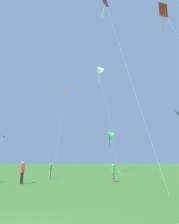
{
  "coord_description": "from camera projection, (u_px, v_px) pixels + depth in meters",
  "views": [
    {
      "loc": [
        0.74,
        -4.6,
        1.71
      ],
      "look_at": [
        9.73,
        25.11,
        9.95
      ],
      "focal_mm": 30.35,
      "sensor_mm": 36.0,
      "label": 1
    }
  ],
  "objects": [
    {
      "name": "kite_blue_delta",
      "position": [
        3.0,
        135.0,
        41.93
      ],
      "size": [
        2.86,
        11.56,
        8.0
      ],
      "color": "blue",
      "rests_on": "ground_plane"
    },
    {
      "name": "kite_red_high",
      "position": [
        165.0,
        15.0,
        21.05
      ],
      "size": [
        2.13,
        6.23,
        19.11
      ],
      "color": "red",
      "rests_on": "ground_plane"
    },
    {
      "name": "kite_green_small",
      "position": [
        110.0,
        134.0,
        34.5
      ],
      "size": [
        1.91,
        6.79,
        7.55
      ],
      "color": "green",
      "rests_on": "ground_plane"
    },
    {
      "name": "kite_white_distant",
      "position": [
        99.0,
        69.0,
        44.23
      ],
      "size": [
        3.48,
        6.85,
        23.98
      ],
      "color": "white",
      "rests_on": "ground_plane"
    },
    {
      "name": "kite_orange_box",
      "position": [
        64.0,
        96.0,
        49.7
      ],
      "size": [
        3.01,
        9.63,
        19.73
      ],
      "color": "orange",
      "rests_on": "ground_plane"
    },
    {
      "name": "kite_purple_streamer",
      "position": [
        107.0,
        10.0,
        18.17
      ],
      "size": [
        1.73,
        5.81,
        17.6
      ],
      "color": "purple",
      "rests_on": "ground_plane"
    },
    {
      "name": "person_near_tree",
      "position": [
        22.0,
        170.0,
        15.5
      ],
      "size": [
        0.41,
        0.51,
        1.77
      ],
      "color": "black",
      "rests_on": "ground_plane"
    },
    {
      "name": "person_far_back",
      "position": [
        50.0,
        169.0,
        19.8
      ],
      "size": [
        0.38,
        0.45,
        1.6
      ],
      "color": "gray",
      "rests_on": "ground_plane"
    },
    {
      "name": "person_with_spool",
      "position": [
        113.0,
        171.0,
        16.87
      ],
      "size": [
        0.22,
        0.49,
        1.54
      ],
      "color": "#665B4C",
      "rests_on": "ground_plane"
    }
  ]
}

